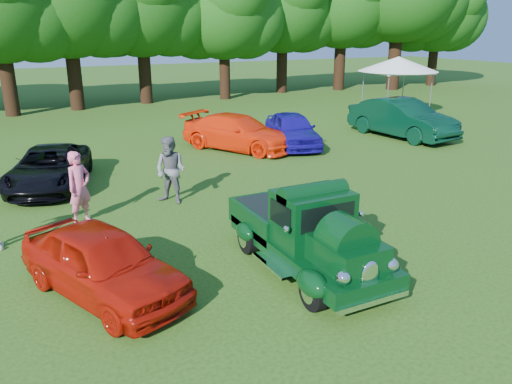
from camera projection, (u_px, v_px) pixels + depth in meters
name	position (u px, v px, depth m)	size (l,w,h in m)	color
ground	(281.00, 265.00, 10.28)	(120.00, 120.00, 0.00)	#244710
hero_pickup	(306.00, 234.00, 9.96)	(2.00, 4.29, 1.68)	black
red_convertible	(103.00, 262.00, 8.95)	(1.51, 3.75, 1.28)	#A11106
back_car_black	(49.00, 168.00, 15.15)	(2.01, 4.35, 1.21)	black
back_car_orange	(238.00, 132.00, 19.85)	(1.93, 4.75, 1.38)	#F42C08
back_car_blue	(292.00, 130.00, 20.35)	(1.64, 4.07, 1.39)	#170C88
back_car_green	(402.00, 118.00, 22.04)	(1.78, 5.10, 1.68)	black
spectator_pink	(79.00, 188.00, 12.25)	(0.66, 0.44, 1.82)	#EE6289
spectator_grey	(171.00, 170.00, 13.63)	(0.91, 0.71, 1.87)	slate
canopy_tent	(398.00, 64.00, 26.89)	(4.90, 4.90, 3.19)	white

